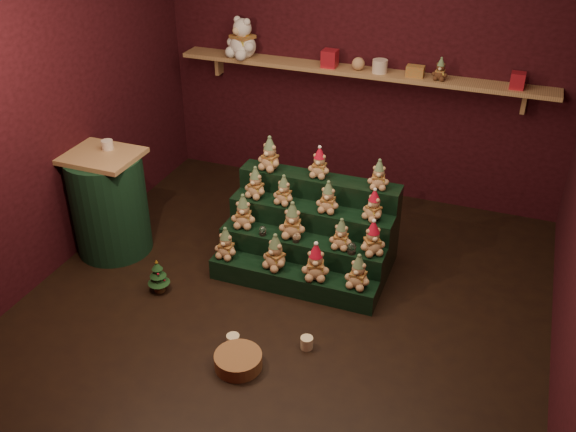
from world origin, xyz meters
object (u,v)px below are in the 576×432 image
at_px(snow_globe_b, 296,238).
at_px(side_table, 109,203).
at_px(riser_tier_front, 292,280).
at_px(mini_christmas_tree, 158,276).
at_px(snow_globe_a, 263,231).
at_px(mug_right, 307,343).
at_px(snow_globe_c, 352,248).
at_px(white_bear, 242,32).
at_px(brown_bear, 440,69).
at_px(mug_left, 233,341).
at_px(wicker_basket, 238,361).

height_order(snow_globe_b, side_table, side_table).
bearing_deg(riser_tier_front, mini_christmas_tree, -158.17).
distance_m(snow_globe_a, mug_right, 1.08).
bearing_deg(riser_tier_front, snow_globe_b, 100.37).
xyz_separation_m(snow_globe_c, white_bear, (-1.61, 1.57, 1.16)).
xyz_separation_m(riser_tier_front, side_table, (-1.70, 0.01, 0.37)).
height_order(snow_globe_b, brown_bear, brown_bear).
height_order(snow_globe_c, mug_right, snow_globe_c).
relative_size(mug_right, white_bear, 0.19).
height_order(snow_globe_a, side_table, side_table).
bearing_deg(white_bear, snow_globe_c, -21.11).
bearing_deg(snow_globe_a, side_table, -173.68).
xyz_separation_m(snow_globe_b, mini_christmas_tree, (-0.98, -0.56, -0.25)).
xyz_separation_m(mini_christmas_tree, mug_left, (0.84, -0.39, -0.10)).
xyz_separation_m(mug_left, mug_right, (0.51, 0.17, -0.00)).
bearing_deg(mug_left, riser_tier_front, 78.23).
distance_m(snow_globe_a, mug_left, 1.03).
height_order(snow_globe_a, brown_bear, brown_bear).
bearing_deg(snow_globe_c, mug_right, -97.13).
distance_m(mini_christmas_tree, mug_right, 1.37).
bearing_deg(snow_globe_b, mini_christmas_tree, -150.05).
bearing_deg(wicker_basket, snow_globe_b, 89.37).
distance_m(wicker_basket, white_bear, 3.29).
bearing_deg(brown_bear, snow_globe_b, -114.38).
xyz_separation_m(wicker_basket, brown_bear, (0.80, 2.70, 1.37)).
bearing_deg(snow_globe_c, riser_tier_front, -160.00).
bearing_deg(riser_tier_front, snow_globe_a, 153.59).
xyz_separation_m(side_table, brown_bear, (2.46, 1.72, 0.95)).
bearing_deg(wicker_basket, white_bear, 112.67).
bearing_deg(snow_globe_b, brown_bear, 63.43).
bearing_deg(snow_globe_c, brown_bear, 78.59).
distance_m(riser_tier_front, mini_christmas_tree, 1.09).
distance_m(riser_tier_front, brown_bear, 2.31).
bearing_deg(mug_right, snow_globe_c, 82.87).
height_order(mini_christmas_tree, mug_right, mini_christmas_tree).
relative_size(side_table, mug_right, 10.16).
relative_size(riser_tier_front, side_table, 1.49).
bearing_deg(brown_bear, white_bear, -177.80).
relative_size(mug_left, white_bear, 0.20).
bearing_deg(brown_bear, mini_christmas_tree, -127.37).
relative_size(snow_globe_b, mini_christmas_tree, 0.25).
xyz_separation_m(white_bear, brown_bear, (1.93, 0.00, -0.15)).
distance_m(riser_tier_front, mug_left, 0.81).
xyz_separation_m(snow_globe_c, wicker_basket, (-0.48, -1.13, -0.36)).
relative_size(mini_christmas_tree, brown_bear, 1.56).
relative_size(mug_left, brown_bear, 0.49).
bearing_deg(brown_bear, snow_globe_c, -99.22).
height_order(side_table, brown_bear, brown_bear).
height_order(snow_globe_b, snow_globe_c, snow_globe_c).
bearing_deg(riser_tier_front, white_bear, 124.03).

